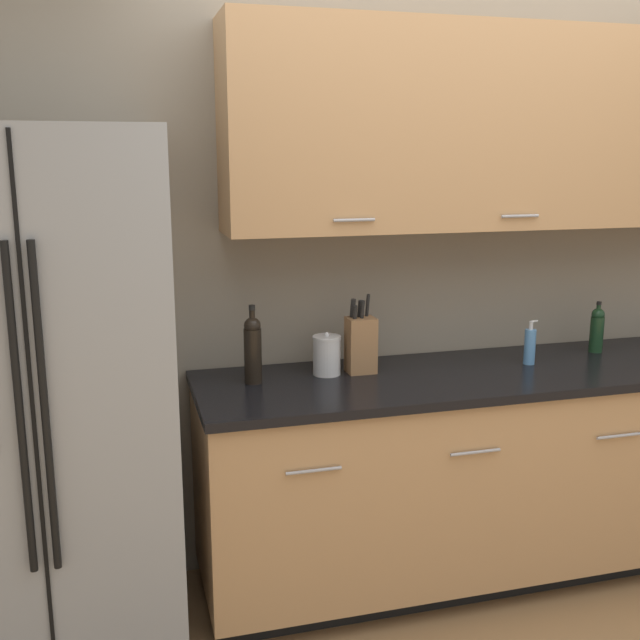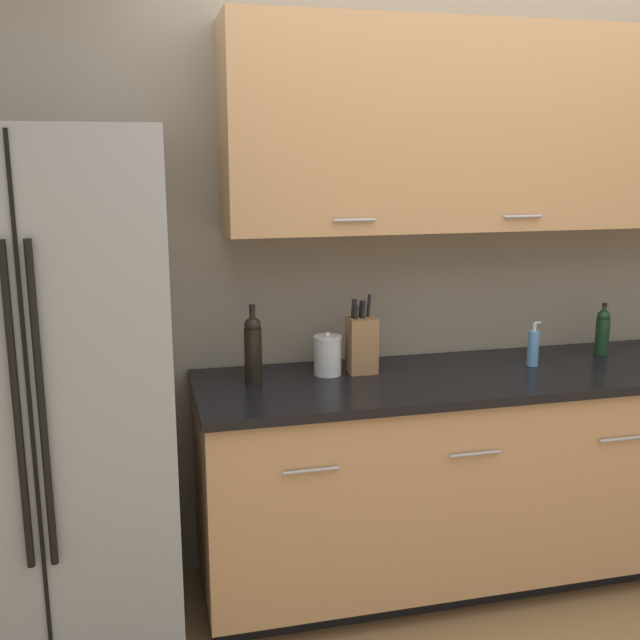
{
  "view_description": "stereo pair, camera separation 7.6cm",
  "coord_description": "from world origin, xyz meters",
  "px_view_note": "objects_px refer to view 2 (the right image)",
  "views": [
    {
      "loc": [
        -1.34,
        -1.82,
        1.77
      ],
      "look_at": [
        -0.6,
        0.84,
        1.16
      ],
      "focal_mm": 42.0,
      "sensor_mm": 36.0,
      "label": 1
    },
    {
      "loc": [
        -1.26,
        -1.83,
        1.77
      ],
      "look_at": [
        -0.6,
        0.84,
        1.16
      ],
      "focal_mm": 42.0,
      "sensor_mm": 36.0,
      "label": 2
    }
  ],
  "objects_px": {
    "steel_canister": "(328,355)",
    "wine_bottle": "(253,348)",
    "knife_block": "(362,344)",
    "soap_dispenser": "(533,348)",
    "oil_bottle": "(603,331)",
    "refrigerator": "(45,401)"
  },
  "relations": [
    {
      "from": "wine_bottle",
      "to": "soap_dispenser",
      "type": "distance_m",
      "value": 1.17
    },
    {
      "from": "steel_canister",
      "to": "wine_bottle",
      "type": "bearing_deg",
      "value": -173.63
    },
    {
      "from": "knife_block",
      "to": "steel_canister",
      "type": "xyz_separation_m",
      "value": [
        -0.14,
        0.01,
        -0.04
      ]
    },
    {
      "from": "refrigerator",
      "to": "knife_block",
      "type": "relative_size",
      "value": 5.84
    },
    {
      "from": "refrigerator",
      "to": "oil_bottle",
      "type": "xyz_separation_m",
      "value": [
        2.31,
        0.17,
        0.08
      ]
    },
    {
      "from": "soap_dispenser",
      "to": "oil_bottle",
      "type": "xyz_separation_m",
      "value": [
        0.39,
        0.1,
        0.03
      ]
    },
    {
      "from": "refrigerator",
      "to": "wine_bottle",
      "type": "bearing_deg",
      "value": 8.91
    },
    {
      "from": "soap_dispenser",
      "to": "steel_canister",
      "type": "relative_size",
      "value": 1.08
    },
    {
      "from": "soap_dispenser",
      "to": "steel_canister",
      "type": "bearing_deg",
      "value": 174.68
    },
    {
      "from": "steel_canister",
      "to": "soap_dispenser",
      "type": "bearing_deg",
      "value": -5.32
    },
    {
      "from": "knife_block",
      "to": "soap_dispenser",
      "type": "relative_size",
      "value": 1.7
    },
    {
      "from": "steel_canister",
      "to": "oil_bottle",
      "type": "bearing_deg",
      "value": 0.77
    },
    {
      "from": "knife_block",
      "to": "oil_bottle",
      "type": "relative_size",
      "value": 1.4
    },
    {
      "from": "refrigerator",
      "to": "knife_block",
      "type": "bearing_deg",
      "value": 6.93
    },
    {
      "from": "knife_block",
      "to": "oil_bottle",
      "type": "xyz_separation_m",
      "value": [
        1.11,
        0.02,
        -0.01
      ]
    },
    {
      "from": "refrigerator",
      "to": "soap_dispenser",
      "type": "distance_m",
      "value": 1.92
    },
    {
      "from": "wine_bottle",
      "to": "knife_block",
      "type": "bearing_deg",
      "value": 3.55
    },
    {
      "from": "wine_bottle",
      "to": "steel_canister",
      "type": "bearing_deg",
      "value": 6.37
    },
    {
      "from": "steel_canister",
      "to": "refrigerator",
      "type": "bearing_deg",
      "value": -171.82
    },
    {
      "from": "knife_block",
      "to": "refrigerator",
      "type": "bearing_deg",
      "value": -173.07
    },
    {
      "from": "refrigerator",
      "to": "steel_canister",
      "type": "height_order",
      "value": "refrigerator"
    },
    {
      "from": "refrigerator",
      "to": "oil_bottle",
      "type": "bearing_deg",
      "value": 4.17
    }
  ]
}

